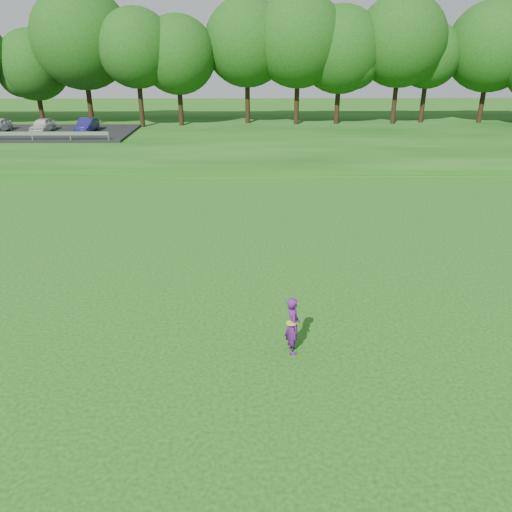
{
  "coord_description": "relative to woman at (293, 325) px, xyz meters",
  "views": [
    {
      "loc": [
        -1.26,
        -13.23,
        8.29
      ],
      "look_at": [
        -1.06,
        3.02,
        1.3
      ],
      "focal_mm": 35.0,
      "sensor_mm": 36.0,
      "label": 1
    }
  ],
  "objects": [
    {
      "name": "ground",
      "position": [
        0.06,
        0.99,
        -0.87
      ],
      "size": [
        140.0,
        140.0,
        0.0
      ],
      "primitive_type": "plane",
      "color": "#12470D",
      "rests_on": "ground"
    },
    {
      "name": "berm",
      "position": [
        0.06,
        34.99,
        -0.57
      ],
      "size": [
        130.0,
        30.0,
        0.6
      ],
      "primitive_type": "cube",
      "color": "#12470D",
      "rests_on": "ground"
    },
    {
      "name": "treeline",
      "position": [
        0.06,
        38.99,
        7.23
      ],
      "size": [
        104.0,
        7.0,
        15.0
      ],
      "primitive_type": null,
      "color": "#183C0D",
      "rests_on": "berm"
    },
    {
      "name": "woman",
      "position": [
        0.0,
        0.0,
        0.0
      ],
      "size": [
        0.48,
        0.67,
        1.74
      ],
      "color": "#511667",
      "rests_on": "ground"
    },
    {
      "name": "walking_path",
      "position": [
        0.06,
        20.99,
        -0.85
      ],
      "size": [
        130.0,
        1.6,
        0.04
      ],
      "primitive_type": "cube",
      "color": "gray",
      "rests_on": "ground"
    }
  ]
}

